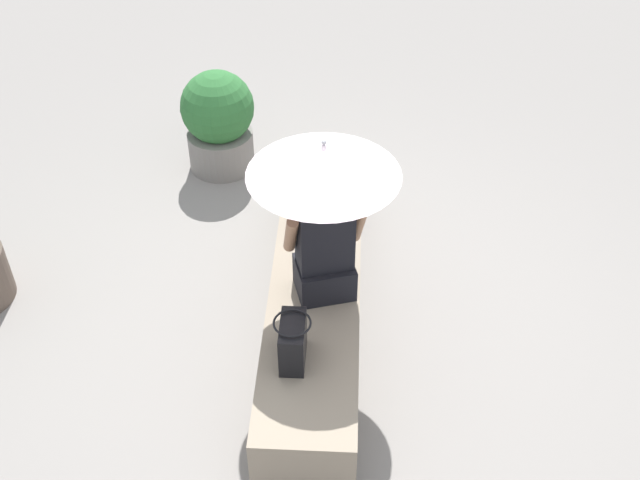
% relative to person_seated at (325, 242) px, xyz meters
% --- Properties ---
extents(ground_plane, '(14.00, 14.00, 0.00)m').
position_rel_person_seated_xyz_m(ground_plane, '(-0.13, -0.06, -0.82)').
color(ground_plane, gray).
extents(stone_bench, '(2.58, 0.56, 0.43)m').
position_rel_person_seated_xyz_m(stone_bench, '(-0.13, -0.06, -0.60)').
color(stone_bench, gray).
rests_on(stone_bench, ground).
extents(person_seated, '(0.36, 0.51, 0.90)m').
position_rel_person_seated_xyz_m(person_seated, '(0.00, 0.00, 0.00)').
color(person_seated, black).
rests_on(person_seated, stone_bench).
extents(parasol, '(0.86, 0.86, 1.09)m').
position_rel_person_seated_xyz_m(parasol, '(-0.01, -0.01, 0.57)').
color(parasol, '#B7B7BC').
rests_on(parasol, stone_bench).
extents(handbag_black, '(0.25, 0.18, 0.37)m').
position_rel_person_seated_xyz_m(handbag_black, '(-0.64, -0.12, -0.21)').
color(handbag_black, black).
rests_on(handbag_black, stone_bench).
extents(tote_bag_canvas, '(0.29, 0.21, 0.29)m').
position_rel_person_seated_xyz_m(tote_bag_canvas, '(0.56, -0.15, -0.24)').
color(tote_bag_canvas, black).
rests_on(tote_bag_canvas, stone_bench).
extents(shoulder_bag_spare, '(0.32, 0.23, 0.32)m').
position_rel_person_seated_xyz_m(shoulder_bag_spare, '(-1.04, 0.00, -0.23)').
color(shoulder_bag_spare, brown).
rests_on(shoulder_bag_spare, stone_bench).
extents(planter_far, '(0.60, 0.60, 0.86)m').
position_rel_person_seated_xyz_m(planter_far, '(-1.93, -0.95, -0.38)').
color(planter_far, gray).
rests_on(planter_far, ground).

